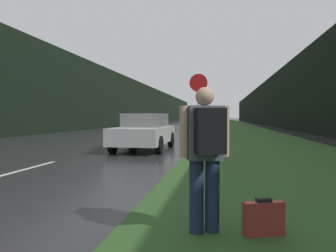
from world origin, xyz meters
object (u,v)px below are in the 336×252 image
(stop_sign, at_px, (198,102))
(hitchhiker_with_backpack, at_px, (206,150))
(car_passing_far, at_px, (192,122))
(suitcase, at_px, (264,219))
(car_passing_near, at_px, (145,132))

(stop_sign, xyz_separation_m, hitchhiker_with_backpack, (0.77, -9.11, -0.99))
(stop_sign, height_order, car_passing_far, stop_sign)
(stop_sign, bearing_deg, suitcase, -81.28)
(hitchhiker_with_backpack, height_order, suitcase, hitchhiker_with_backpack)
(hitchhiker_with_backpack, bearing_deg, car_passing_near, 89.40)
(stop_sign, relative_size, car_passing_far, 0.72)
(stop_sign, distance_m, car_passing_near, 2.54)
(suitcase, bearing_deg, car_passing_near, 93.32)
(hitchhiker_with_backpack, distance_m, car_passing_far, 27.83)
(suitcase, relative_size, car_passing_far, 0.11)
(suitcase, distance_m, car_passing_far, 27.85)
(stop_sign, relative_size, hitchhiker_with_backpack, 1.89)
(car_passing_near, bearing_deg, stop_sign, -157.10)
(stop_sign, distance_m, hitchhiker_with_backpack, 9.19)
(hitchhiker_with_backpack, relative_size, car_passing_far, 0.38)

